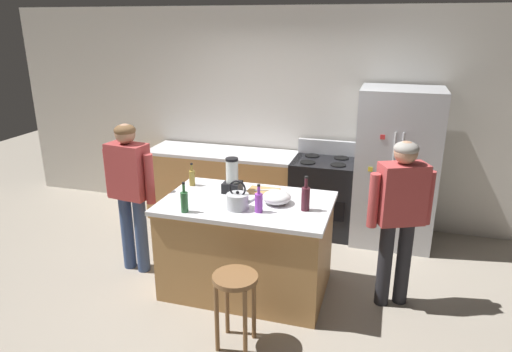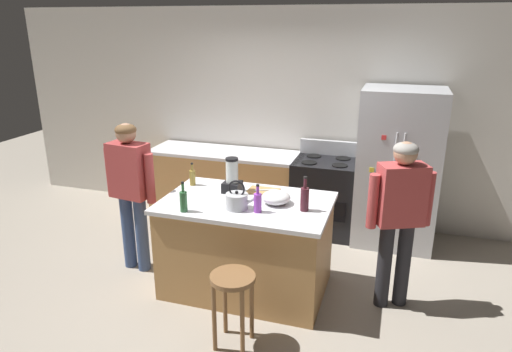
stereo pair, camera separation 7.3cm
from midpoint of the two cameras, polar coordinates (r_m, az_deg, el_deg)
The scene contains 18 objects.
ground_plane at distance 4.71m, azimuth -0.68°, elevation -13.62°, with size 14.00×14.00×0.00m, color #9E9384.
back_wall at distance 5.98m, azimuth 5.18°, elevation 7.35°, with size 8.00×0.10×2.70m, color silver.
kitchen_island at distance 4.48m, azimuth -0.70°, elevation -8.60°, with size 1.57×1.00×0.92m.
back_counter_run at distance 6.07m, azimuth -3.29°, elevation -1.15°, with size 2.00×0.64×0.92m.
refrigerator at distance 5.51m, azimuth 17.53°, elevation 0.88°, with size 0.90×0.73×1.82m.
stove_range at distance 5.73m, azimuth 8.88°, elevation -2.44°, with size 0.76×0.65×1.10m.
person_by_island_left at distance 4.81m, azimuth -14.89°, elevation -0.95°, with size 0.60×0.27×1.58m.
person_by_sink_right at distance 4.22m, azimuth 17.86°, elevation -4.08°, with size 0.57×0.37×1.56m.
bar_stool at distance 3.73m, azimuth -2.31°, elevation -14.06°, with size 0.36×0.36×0.64m.
blender_appliance at distance 4.47m, azimuth -2.52°, elevation -0.21°, with size 0.17×0.17×0.35m.
bottle_wine at distance 4.06m, azimuth 6.57°, elevation -2.76°, with size 0.08×0.08×0.32m.
bottle_vinegar at distance 4.71m, azimuth -7.45°, elevation -0.12°, with size 0.06×0.06×0.24m.
bottle_olive_oil at distance 4.06m, azimuth -8.48°, elevation -3.05°, with size 0.07×0.07×0.28m.
bottle_soda at distance 4.01m, azimuth 0.73°, elevation -3.24°, with size 0.07×0.07×0.26m.
mixing_bowl at distance 4.21m, azimuth 3.00°, elevation -2.67°, with size 0.26×0.26×0.12m, color white.
tea_kettle at distance 4.09m, azimuth -1.87°, elevation -3.04°, with size 0.28×0.20×0.27m.
cutting_board at distance 4.51m, azimuth 1.39°, elevation -1.87°, with size 0.30×0.20×0.02m, color #B7844C.
chef_knife at distance 4.50m, azimuth 1.64°, elevation -1.74°, with size 0.22×0.03×0.01m, color #B7BABF.
Camera 2 is at (1.29, -3.77, 2.51)m, focal length 32.22 mm.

